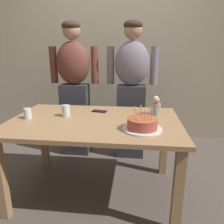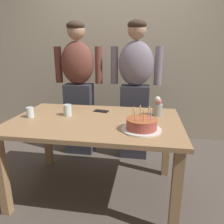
{
  "view_description": "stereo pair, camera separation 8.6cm",
  "coord_description": "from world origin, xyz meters",
  "px_view_note": "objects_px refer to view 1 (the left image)",
  "views": [
    {
      "loc": [
        0.36,
        -1.77,
        1.34
      ],
      "look_at": [
        0.17,
        -0.08,
        0.84
      ],
      "focal_mm": 34.22,
      "sensor_mm": 36.0,
      "label": 1
    },
    {
      "loc": [
        0.44,
        -1.75,
        1.34
      ],
      "look_at": [
        0.17,
        -0.08,
        0.84
      ],
      "focal_mm": 34.22,
      "sensor_mm": 36.0,
      "label": 2
    }
  ],
  "objects_px": {
    "flower_vase": "(156,106)",
    "person_man_bearded": "(74,88)",
    "person_woman_cardigan": "(131,89)",
    "cell_phone": "(100,111)",
    "birthday_cake": "(142,124)",
    "water_glass_far": "(28,113)",
    "water_glass_near": "(66,111)"
  },
  "relations": [
    {
      "from": "water_glass_far",
      "to": "flower_vase",
      "type": "distance_m",
      "value": 1.18
    },
    {
      "from": "birthday_cake",
      "to": "cell_phone",
      "type": "xyz_separation_m",
      "value": [
        -0.41,
        0.46,
        -0.04
      ]
    },
    {
      "from": "water_glass_near",
      "to": "water_glass_far",
      "type": "bearing_deg",
      "value": -161.41
    },
    {
      "from": "person_man_bearded",
      "to": "cell_phone",
      "type": "bearing_deg",
      "value": 126.52
    },
    {
      "from": "birthday_cake",
      "to": "water_glass_far",
      "type": "bearing_deg",
      "value": 170.63
    },
    {
      "from": "cell_phone",
      "to": "flower_vase",
      "type": "relative_size",
      "value": 0.77
    },
    {
      "from": "flower_vase",
      "to": "person_woman_cardigan",
      "type": "height_order",
      "value": "person_woman_cardigan"
    },
    {
      "from": "water_glass_near",
      "to": "flower_vase",
      "type": "distance_m",
      "value": 0.84
    },
    {
      "from": "cell_phone",
      "to": "person_woman_cardigan",
      "type": "bearing_deg",
      "value": 72.69
    },
    {
      "from": "birthday_cake",
      "to": "water_glass_far",
      "type": "xyz_separation_m",
      "value": [
        -1.02,
        0.17,
        0.0
      ]
    },
    {
      "from": "flower_vase",
      "to": "person_man_bearded",
      "type": "bearing_deg",
      "value": 147.82
    },
    {
      "from": "birthday_cake",
      "to": "flower_vase",
      "type": "relative_size",
      "value": 1.63
    },
    {
      "from": "birthday_cake",
      "to": "person_woman_cardigan",
      "type": "bearing_deg",
      "value": 96.27
    },
    {
      "from": "birthday_cake",
      "to": "flower_vase",
      "type": "bearing_deg",
      "value": 71.78
    },
    {
      "from": "flower_vase",
      "to": "person_woman_cardigan",
      "type": "distance_m",
      "value": 0.66
    },
    {
      "from": "person_man_bearded",
      "to": "person_woman_cardigan",
      "type": "height_order",
      "value": "same"
    },
    {
      "from": "birthday_cake",
      "to": "water_glass_near",
      "type": "distance_m",
      "value": 0.75
    },
    {
      "from": "birthday_cake",
      "to": "person_man_bearded",
      "type": "relative_size",
      "value": 0.18
    },
    {
      "from": "water_glass_far",
      "to": "flower_vase",
      "type": "height_order",
      "value": "flower_vase"
    },
    {
      "from": "water_glass_near",
      "to": "water_glass_far",
      "type": "xyz_separation_m",
      "value": [
        -0.32,
        -0.11,
        -0.01
      ]
    },
    {
      "from": "birthday_cake",
      "to": "person_man_bearded",
      "type": "height_order",
      "value": "person_man_bearded"
    },
    {
      "from": "water_glass_far",
      "to": "flower_vase",
      "type": "relative_size",
      "value": 0.5
    },
    {
      "from": "person_man_bearded",
      "to": "water_glass_far",
      "type": "bearing_deg",
      "value": 77.38
    },
    {
      "from": "water_glass_far",
      "to": "person_woman_cardigan",
      "type": "distance_m",
      "value": 1.24
    },
    {
      "from": "person_man_bearded",
      "to": "flower_vase",
      "type": "bearing_deg",
      "value": 147.82
    },
    {
      "from": "flower_vase",
      "to": "person_woman_cardigan",
      "type": "relative_size",
      "value": 0.11
    },
    {
      "from": "cell_phone",
      "to": "flower_vase",
      "type": "xyz_separation_m",
      "value": [
        0.55,
        -0.05,
        0.08
      ]
    },
    {
      "from": "birthday_cake",
      "to": "person_man_bearded",
      "type": "bearing_deg",
      "value": 129.11
    },
    {
      "from": "water_glass_far",
      "to": "flower_vase",
      "type": "xyz_separation_m",
      "value": [
        1.15,
        0.24,
        0.04
      ]
    },
    {
      "from": "cell_phone",
      "to": "flower_vase",
      "type": "distance_m",
      "value": 0.56
    },
    {
      "from": "water_glass_far",
      "to": "cell_phone",
      "type": "distance_m",
      "value": 0.67
    },
    {
      "from": "person_woman_cardigan",
      "to": "flower_vase",
      "type": "bearing_deg",
      "value": 112.2
    }
  ]
}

